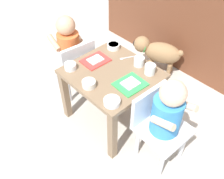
{
  "coord_description": "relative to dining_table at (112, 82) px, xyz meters",
  "views": [
    {
      "loc": [
        0.91,
        -0.86,
        1.48
      ],
      "look_at": [
        0.0,
        0.0,
        0.28
      ],
      "focal_mm": 41.4,
      "sensor_mm": 36.0,
      "label": 1
    }
  ],
  "objects": [
    {
      "name": "cereal_bowl_right_side",
      "position": [
        -0.21,
        -0.17,
        0.1
      ],
      "size": [
        0.08,
        0.08,
        0.04
      ],
      "color": "white",
      "rests_on": "dining_table"
    },
    {
      "name": "seated_child_right",
      "position": [
        0.43,
        -0.0,
        0.05
      ],
      "size": [
        0.29,
        0.29,
        0.64
      ],
      "color": "silver",
      "rests_on": "ground"
    },
    {
      "name": "dog",
      "position": [
        -0.13,
        0.65,
        -0.14
      ],
      "size": [
        0.41,
        0.29,
        0.32
      ],
      "color": "olive",
      "rests_on": "ground"
    },
    {
      "name": "dining_table",
      "position": [
        0.0,
        0.0,
        0.0
      ],
      "size": [
        0.54,
        0.51,
        0.43
      ],
      "color": "#7A6047",
      "rests_on": "ground"
    },
    {
      "name": "ground_plane",
      "position": [
        0.0,
        0.0,
        -0.35
      ],
      "size": [
        7.0,
        7.0,
        0.0
      ],
      "primitive_type": "plane",
      "color": "#B2ADA3"
    },
    {
      "name": "seated_child_left",
      "position": [
        -0.43,
        -0.01,
        0.05
      ],
      "size": [
        0.31,
        0.31,
        0.65
      ],
      "color": "silver",
      "rests_on": "ground"
    },
    {
      "name": "food_tray_right",
      "position": [
        0.16,
        -0.0,
        0.09
      ],
      "size": [
        0.16,
        0.18,
        0.02
      ],
      "color": "green",
      "rests_on": "dining_table"
    },
    {
      "name": "food_tray_left",
      "position": [
        -0.16,
        -0.0,
        0.09
      ],
      "size": [
        0.14,
        0.18,
        0.02
      ],
      "color": "red",
      "rests_on": "dining_table"
    },
    {
      "name": "spoon_by_left_tray",
      "position": [
        -0.04,
        0.16,
        0.08
      ],
      "size": [
        0.05,
        0.1,
        0.01
      ],
      "color": "silver",
      "rests_on": "dining_table"
    },
    {
      "name": "cereal_bowl_left_side",
      "position": [
        -0.19,
        0.19,
        0.1
      ],
      "size": [
        0.09,
        0.09,
        0.03
      ],
      "color": "white",
      "rests_on": "dining_table"
    },
    {
      "name": "veggie_bowl_far",
      "position": [
        -0.0,
        -0.19,
        0.1
      ],
      "size": [
        0.08,
        0.08,
        0.04
      ],
      "color": "silver",
      "rests_on": "dining_table"
    },
    {
      "name": "water_cup_left",
      "position": [
        0.17,
        0.17,
        0.11
      ],
      "size": [
        0.07,
        0.07,
        0.06
      ],
      "color": "white",
      "rests_on": "dining_table"
    },
    {
      "name": "veggie_bowl_near",
      "position": [
        0.2,
        -0.19,
        0.1
      ],
      "size": [
        0.09,
        0.09,
        0.03
      ],
      "color": "white",
      "rests_on": "dining_table"
    },
    {
      "name": "water_cup_right",
      "position": [
        0.07,
        0.18,
        0.11
      ],
      "size": [
        0.07,
        0.07,
        0.06
      ],
      "color": "white",
      "rests_on": "dining_table"
    },
    {
      "name": "kitchen_cabinet_back",
      "position": [
        0.0,
        0.99,
        0.16
      ],
      "size": [
        1.83,
        0.34,
        1.02
      ],
      "primitive_type": "cube",
      "color": "brown",
      "rests_on": "ground"
    }
  ]
}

